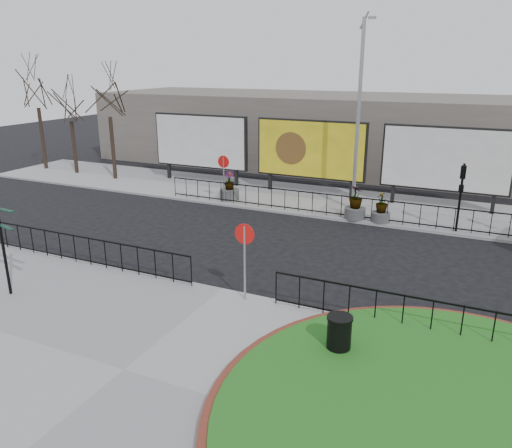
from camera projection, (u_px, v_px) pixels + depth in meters
The scene contains 24 objects.
ground at pixel (223, 292), 16.34m from camera, with size 90.00×90.00×0.00m, color black.
pavement_near at pixel (124, 372), 12.00m from camera, with size 30.00×10.00×0.12m, color gray.
pavement_far at pixel (330, 202), 26.69m from camera, with size 44.00×6.00×0.12m, color gray.
brick_edge at pixel (461, 432), 9.83m from camera, with size 10.40×10.40×0.18m, color brown.
grass_lawn at pixel (461, 431), 9.83m from camera, with size 10.00×10.00×0.22m, color #1C5316.
railing_near_left at pixel (75, 248), 18.27m from camera, with size 10.00×0.10×1.10m, color black, non-canonical shape.
railing_near_right at pixel (432, 318), 13.28m from camera, with size 9.00×0.10×1.10m, color black, non-canonical shape.
railing_far at pixel (334, 205), 23.77m from camera, with size 18.00×0.10×1.10m, color black, non-canonical shape.
speed_sign_far at pixel (224, 168), 25.87m from camera, with size 0.64×0.07×2.47m.
speed_sign_near at pixel (245, 245), 15.01m from camera, with size 0.64×0.07×2.47m.
billboard_left at pixel (200, 142), 30.13m from camera, with size 6.20×0.31×4.10m.
billboard_mid at pixel (310, 150), 27.34m from camera, with size 6.20×0.31×4.10m.
billboard_right at pixel (446, 160), 24.55m from camera, with size 6.20×0.31×4.10m.
lamp_post at pixel (359, 114), 23.75m from camera, with size 0.74×0.18×9.23m.
signal_pole_a at pixel (461, 187), 21.17m from camera, with size 0.22×0.26×3.00m.
tree_left at pixel (111, 123), 30.74m from camera, with size 2.00×2.00×7.00m, color #2D2119, non-canonical shape.
tree_mid at pixel (72, 126), 32.52m from camera, with size 2.00×2.00×6.20m, color #2D2119, non-canonical shape.
tree_far at pixel (39, 114), 33.68m from camera, with size 2.00×2.00×7.50m, color #2D2119, non-canonical shape.
building_backdrop at pixel (373, 133), 34.57m from camera, with size 40.00×10.00×5.00m, color #645D58.
fingerpost_sign at pixel (1, 234), 15.32m from camera, with size 1.57×0.52×3.35m.
litter_bin at pixel (339, 336), 12.42m from camera, with size 0.65×0.65×1.08m.
planter_a at pixel (229, 190), 26.80m from camera, with size 1.04×1.04×1.50m.
planter_b at pixel (355, 206), 23.43m from camera, with size 0.98×0.98×1.61m.
planter_c at pixel (381, 210), 22.96m from camera, with size 0.86×0.86×1.45m.
Camera 1 is at (7.21, -13.04, 7.15)m, focal length 35.00 mm.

